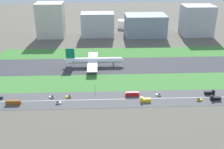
{
  "coord_description": "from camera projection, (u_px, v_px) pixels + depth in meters",
  "views": [
    {
      "loc": [
        -21.32,
        -269.99,
        109.57
      ],
      "look_at": [
        -11.18,
        -36.5,
        6.0
      ],
      "focal_mm": 44.2,
      "sensor_mm": 36.0,
      "label": 1
    }
  ],
  "objects": [
    {
      "name": "airliner",
      "position": [
        93.0,
        61.0,
        288.14
      ],
      "size": [
        65.0,
        56.0,
        19.7
      ],
      "color": "white",
      "rests_on": "runway"
    },
    {
      "name": "terminal_building",
      "position": [
        51.0,
        20.0,
        382.79
      ],
      "size": [
        37.14,
        29.32,
        47.45
      ],
      "primitive_type": "cube",
      "color": "beige",
      "rests_on": "ground_plane"
    },
    {
      "name": "truck_0",
      "position": [
        210.0,
        93.0,
        231.83
      ],
      "size": [
        8.4,
        2.5,
        4.0
      ],
      "color": "black",
      "rests_on": "highway"
    },
    {
      "name": "truck_1",
      "position": [
        145.0,
        100.0,
        220.46
      ],
      "size": [
        8.4,
        2.5,
        4.0
      ],
      "rotation": [
        0.0,
        0.0,
        3.14
      ],
      "color": "yellow",
      "rests_on": "highway"
    },
    {
      "name": "grass_median_north",
      "position": [
        119.0,
        53.0,
        329.27
      ],
      "size": [
        280.0,
        36.0,
        0.1
      ],
      "primitive_type": "cube",
      "color": "#3D7A33",
      "rests_on": "ground_plane"
    },
    {
      "name": "runway",
      "position": [
        121.0,
        66.0,
        291.82
      ],
      "size": [
        280.0,
        46.0,
        0.1
      ],
      "primitive_type": "cube",
      "color": "#38383D",
      "rests_on": "ground_plane"
    },
    {
      "name": "office_tower",
      "position": [
        145.0,
        25.0,
        391.57
      ],
      "size": [
        56.94,
        37.47,
        30.09
      ],
      "primitive_type": "cube",
      "color": "gray",
      "rests_on": "ground_plane"
    },
    {
      "name": "hangar_building",
      "position": [
        98.0,
        25.0,
        388.25
      ],
      "size": [
        45.59,
        24.51,
        33.2
      ],
      "primitive_type": "cube",
      "color": "#B2B2B7",
      "rests_on": "ground_plane"
    },
    {
      "name": "fuel_tank_centre",
      "position": [
        138.0,
        22.0,
        435.1
      ],
      "size": [
        20.16,
        20.16,
        17.37
      ],
      "primitive_type": "cylinder",
      "color": "silver",
      "rests_on": "ground_plane"
    },
    {
      "name": "car_2",
      "position": [
        58.0,
        103.0,
        218.02
      ],
      "size": [
        4.4,
        1.8,
        2.0
      ],
      "rotation": [
        0.0,
        0.0,
        3.14
      ],
      "color": "silver",
      "rests_on": "highway"
    },
    {
      "name": "car_0",
      "position": [
        199.0,
        100.0,
        222.51
      ],
      "size": [
        4.4,
        1.8,
        2.0
      ],
      "rotation": [
        0.0,
        0.0,
        3.14
      ],
      "color": "yellow",
      "rests_on": "highway"
    },
    {
      "name": "cargo_warehouse",
      "position": [
        197.0,
        20.0,
        392.01
      ],
      "size": [
        43.25,
        31.74,
        42.35
      ],
      "primitive_type": "cube",
      "color": "#B2B2B7",
      "rests_on": "ground_plane"
    },
    {
      "name": "ground_plane",
      "position": [
        121.0,
        66.0,
        291.84
      ],
      "size": [
        800.0,
        800.0,
        0.0
      ],
      "primitive_type": "plane",
      "color": "#5B564C"
    },
    {
      "name": "car_3",
      "position": [
        159.0,
        94.0,
        230.41
      ],
      "size": [
        4.4,
        1.8,
        2.0
      ],
      "color": "silver",
      "rests_on": "highway"
    },
    {
      "name": "highway_centerline",
      "position": [
        128.0,
        99.0,
        225.12
      ],
      "size": [
        266.0,
        0.5,
        0.01
      ],
      "primitive_type": "cube",
      "color": "silver",
      "rests_on": "highway"
    },
    {
      "name": "fuel_tank_west",
      "position": [
        123.0,
        24.0,
        435.13
      ],
      "size": [
        16.59,
        16.59,
        12.52
      ],
      "primitive_type": "cylinder",
      "color": "silver",
      "rests_on": "ground_plane"
    },
    {
      "name": "car_4",
      "position": [
        69.0,
        96.0,
        227.45
      ],
      "size": [
        4.4,
        1.8,
        2.0
      ],
      "color": "yellow",
      "rests_on": "highway"
    },
    {
      "name": "fuel_tank_east",
      "position": [
        160.0,
        23.0,
        437.1
      ],
      "size": [
        19.1,
        19.1,
        14.16
      ],
      "primitive_type": "cylinder",
      "color": "silver",
      "rests_on": "ground_plane"
    },
    {
      "name": "bus_1",
      "position": [
        13.0,
        103.0,
        216.26
      ],
      "size": [
        11.6,
        2.5,
        3.5
      ],
      "rotation": [
        0.0,
        0.0,
        3.14
      ],
      "color": "brown",
      "rests_on": "highway"
    },
    {
      "name": "car_6",
      "position": [
        52.0,
        97.0,
        226.9
      ],
      "size": [
        4.4,
        1.8,
        2.0
      ],
      "color": "silver",
      "rests_on": "highway"
    },
    {
      "name": "truck_2",
      "position": [
        215.0,
        98.0,
        222.73
      ],
      "size": [
        8.4,
        2.5,
        4.0
      ],
      "rotation": [
        0.0,
        0.0,
        3.14
      ],
      "color": "black",
      "rests_on": "highway"
    },
    {
      "name": "traffic_light",
      "position": [
        95.0,
        88.0,
        234.24
      ],
      "size": [
        0.36,
        0.5,
        7.2
      ],
      "color": "#4C4C51",
      "rests_on": "highway"
    },
    {
      "name": "grass_median_south",
      "position": [
        124.0,
        82.0,
        254.37
      ],
      "size": [
        280.0,
        36.0,
        0.1
      ],
      "primitive_type": "cube",
      "color": "#427F38",
      "rests_on": "ground_plane"
    },
    {
      "name": "highway",
      "position": [
        128.0,
        99.0,
        225.15
      ],
      "size": [
        280.0,
        28.0,
        0.1
      ],
      "primitive_type": "cube",
      "color": "#4C4C4F",
      "rests_on": "ground_plane"
    },
    {
      "name": "car_5",
      "position": [
        0.0,
        98.0,
        225.23
      ],
      "size": [
        4.4,
        1.8,
        2.0
      ],
      "color": "black",
      "rests_on": "highway"
    },
    {
      "name": "bus_0",
      "position": [
        132.0,
        94.0,
        229.17
      ],
      "size": [
        11.6,
        2.5,
        3.5
      ],
      "color": "#B2191E",
      "rests_on": "highway"
    }
  ]
}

